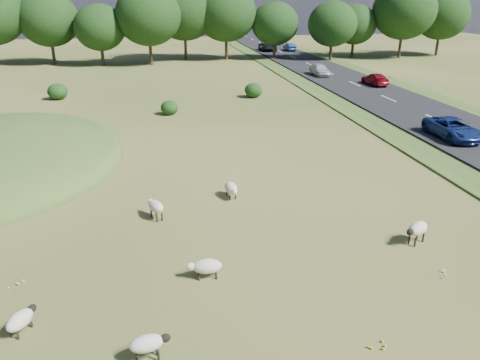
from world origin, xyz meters
name	(u,v)px	position (x,y,z in m)	size (l,w,h in m)	color
ground	(180,121)	(0.00, 20.00, 0.00)	(160.00, 160.00, 0.00)	#384F18
road	(362,88)	(20.00, 30.00, 0.12)	(8.00, 150.00, 0.25)	black
treeline	(155,16)	(-1.06, 55.44, 6.57)	(96.28, 14.66, 11.70)	black
shrubs	(150,94)	(-2.28, 27.84, 0.71)	(20.56, 9.76, 1.53)	black
sheep_0	(148,343)	(-2.45, -6.41, 0.58)	(1.19, 0.66, 0.83)	beige
sheep_1	(206,266)	(-0.43, -2.64, 0.47)	(1.29, 0.62, 0.74)	beige
sheep_2	(156,206)	(-2.12, 2.50, 0.61)	(0.89, 1.25, 0.87)	beige
sheep_3	(231,188)	(1.60, 4.24, 0.48)	(0.71, 1.36, 0.77)	beige
sheep_4	(21,320)	(-6.21, -4.51, 0.43)	(0.92, 1.22, 0.68)	beige
sheep_5	(417,229)	(8.24, -1.68, 0.65)	(1.31, 1.02, 0.93)	beige
car_0	(268,46)	(18.10, 65.47, 0.99)	(2.44, 5.30, 1.47)	black
car_1	(274,41)	(21.90, 75.79, 0.86)	(1.70, 4.19, 1.22)	maroon
car_4	(320,69)	(18.10, 38.28, 0.96)	(1.67, 4.16, 1.42)	silver
car_5	(290,47)	(21.90, 64.85, 0.90)	(1.37, 3.93, 1.30)	navy
car_6	(453,128)	(18.10, 10.99, 0.92)	(2.22, 4.83, 1.34)	navy
car_7	(375,79)	(21.90, 31.05, 0.86)	(1.71, 4.20, 1.22)	maroon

